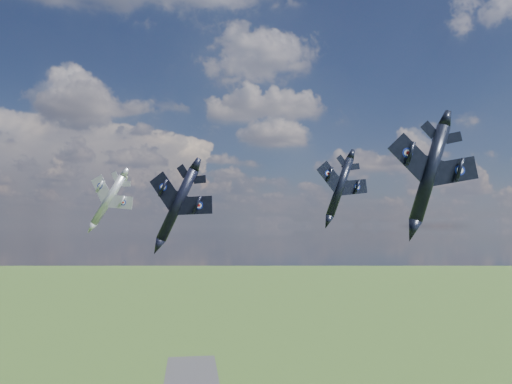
{
  "coord_description": "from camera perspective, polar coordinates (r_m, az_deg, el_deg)",
  "views": [
    {
      "loc": [
        -1.43,
        -62.22,
        79.21
      ],
      "look_at": [
        8.28,
        11.4,
        84.32
      ],
      "focal_mm": 35.0,
      "sensor_mm": 36.0,
      "label": 1
    }
  ],
  "objects": [
    {
      "name": "jet_lead_navy",
      "position": [
        67.45,
        -8.97,
        -1.42
      ],
      "size": [
        14.74,
        16.99,
        7.15
      ],
      "primitive_type": null,
      "rotation": [
        0.0,
        0.46,
        -0.35
      ],
      "color": "black"
    },
    {
      "name": "jet_right_navy",
      "position": [
        56.47,
        19.25,
        2.06
      ],
      "size": [
        12.36,
        15.75,
        6.2
      ],
      "primitive_type": null,
      "rotation": [
        0.0,
        0.32,
        -0.09
      ],
      "color": "black"
    },
    {
      "name": "jet_high_navy",
      "position": [
        97.32,
        9.57,
        0.55
      ],
      "size": [
        14.76,
        18.29,
        7.55
      ],
      "primitive_type": null,
      "rotation": [
        0.0,
        0.38,
        0.16
      ],
      "color": "black"
    },
    {
      "name": "jet_left_silver",
      "position": [
        85.41,
        -16.51,
        -0.86
      ],
      "size": [
        12.88,
        15.06,
        7.21
      ],
      "primitive_type": null,
      "rotation": [
        0.0,
        0.58,
        -0.35
      ],
      "color": "#B2B6BE"
    }
  ]
}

